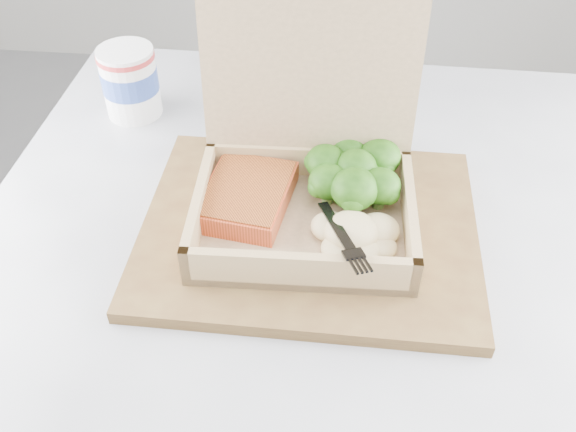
# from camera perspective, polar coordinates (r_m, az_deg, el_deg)

# --- Properties ---
(cafe_table) EXTENTS (0.80, 0.80, 0.72)m
(cafe_table) POSITION_cam_1_polar(r_m,az_deg,el_deg) (0.86, 2.25, -10.46)
(cafe_table) COLOR black
(cafe_table) RESTS_ON floor
(serving_tray) EXTENTS (0.37, 0.30, 0.02)m
(serving_tray) POSITION_cam_1_polar(r_m,az_deg,el_deg) (0.71, 1.91, -1.14)
(serving_tray) COLOR brown
(serving_tray) RESTS_ON cafe_table
(takeout_container) EXTENTS (0.24, 0.21, 0.22)m
(takeout_container) POSITION_cam_1_polar(r_m,az_deg,el_deg) (0.69, 1.59, 4.03)
(takeout_container) COLOR tan
(takeout_container) RESTS_ON serving_tray
(salmon_fillet) EXTENTS (0.11, 0.13, 0.02)m
(salmon_fillet) POSITION_cam_1_polar(r_m,az_deg,el_deg) (0.71, -3.67, 1.75)
(salmon_fillet) COLOR #D54C29
(salmon_fillet) RESTS_ON takeout_container
(broccoli_pile) EXTENTS (0.12, 0.12, 0.04)m
(broccoli_pile) POSITION_cam_1_polar(r_m,az_deg,el_deg) (0.72, 6.01, 3.58)
(broccoli_pile) COLOR #377B1B
(broccoli_pile) RESTS_ON takeout_container
(mashed_potatoes) EXTENTS (0.09, 0.08, 0.03)m
(mashed_potatoes) POSITION_cam_1_polar(r_m,az_deg,el_deg) (0.67, 5.67, -1.38)
(mashed_potatoes) COLOR #C8B382
(mashed_potatoes) RESTS_ON takeout_container
(plastic_fork) EXTENTS (0.06, 0.14, 0.03)m
(plastic_fork) POSITION_cam_1_polar(r_m,az_deg,el_deg) (0.67, 3.83, 0.23)
(plastic_fork) COLOR black
(plastic_fork) RESTS_ON mashed_potatoes
(paper_cup) EXTENTS (0.08, 0.08, 0.10)m
(paper_cup) POSITION_cam_1_polar(r_m,az_deg,el_deg) (0.91, -13.89, 11.65)
(paper_cup) COLOR white
(paper_cup) RESTS_ON cafe_table
(receipt) EXTENTS (0.09, 0.15, 0.00)m
(receipt) POSITION_cam_1_polar(r_m,az_deg,el_deg) (0.87, 2.70, 7.38)
(receipt) COLOR silver
(receipt) RESTS_ON cafe_table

